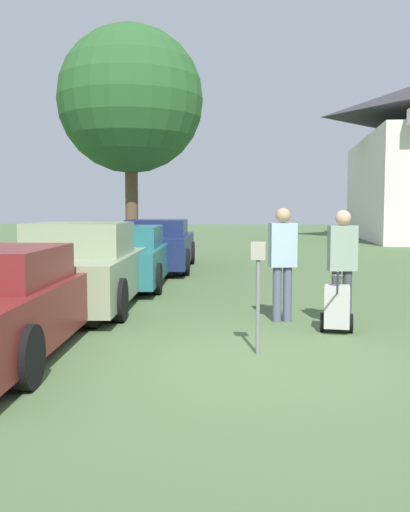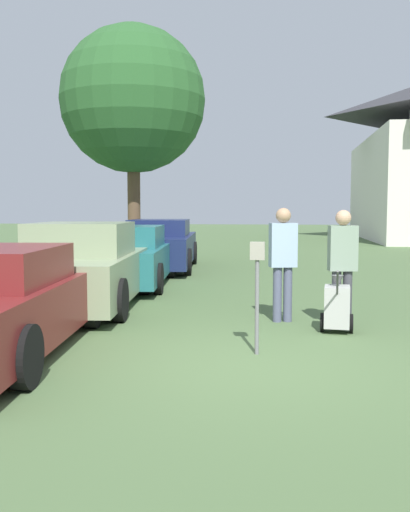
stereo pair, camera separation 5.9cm
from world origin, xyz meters
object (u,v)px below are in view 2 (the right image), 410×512
(person_worker, at_px, (283,257))
(person_supervisor, at_px, (343,260))
(parked_car_sage, at_px, (84,268))
(parked_car_teal, at_px, (128,257))
(parked_car_navy, at_px, (160,246))
(equipment_cart, at_px, (337,306))
(parking_meter, at_px, (257,277))

(person_worker, xyz_separation_m, person_supervisor, (0.90, -0.30, -0.02))
(parked_car_sage, distance_m, person_worker, 3.77)
(parked_car_teal, xyz_separation_m, person_supervisor, (4.54, -4.24, 0.37))
(parked_car_sage, distance_m, parked_car_teal, 2.99)
(parked_car_navy, xyz_separation_m, person_supervisor, (4.54, -7.86, 0.32))
(parked_car_navy, height_order, equipment_cart, parked_car_navy)
(parked_car_teal, bearing_deg, person_supervisor, -49.04)
(person_worker, bearing_deg, equipment_cart, 123.91)
(parked_car_teal, xyz_separation_m, parking_meter, (3.33, -6.06, 0.31))
(parked_car_sage, xyz_separation_m, parking_meter, (3.32, -3.07, 0.26))
(person_worker, distance_m, equipment_cart, 1.25)
(parked_car_teal, relative_size, parked_car_navy, 0.92)
(parked_car_navy, relative_size, person_worker, 2.92)
(parked_car_sage, relative_size, parked_car_teal, 0.99)
(person_supervisor, xyz_separation_m, equipment_cart, (-0.11, -0.40, -0.64))
(parked_car_teal, xyz_separation_m, equipment_cart, (4.43, -4.64, -0.28))
(parked_car_navy, xyz_separation_m, equipment_cart, (4.43, -8.26, -0.33))
(parked_car_navy, relative_size, equipment_cart, 5.34)
(parked_car_navy, height_order, person_supervisor, person_supervisor)
(parking_meter, relative_size, equipment_cart, 1.41)
(parking_meter, bearing_deg, person_supervisor, 56.35)
(person_worker, bearing_deg, parked_car_teal, -61.91)
(parked_car_sage, xyz_separation_m, parked_car_navy, (-0.00, 6.62, -0.01))
(person_worker, height_order, person_supervisor, person_worker)
(person_worker, bearing_deg, parked_car_sage, -29.24)
(parked_car_sage, bearing_deg, parked_car_navy, 83.99)
(parked_car_navy, bearing_deg, person_supervisor, -66.01)
(parking_meter, height_order, equipment_cart, parking_meter)
(equipment_cart, bearing_deg, parked_car_teal, 139.08)
(parking_meter, height_order, person_worker, person_worker)
(parked_car_teal, distance_m, person_worker, 5.38)
(person_supervisor, bearing_deg, parking_meter, 47.81)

